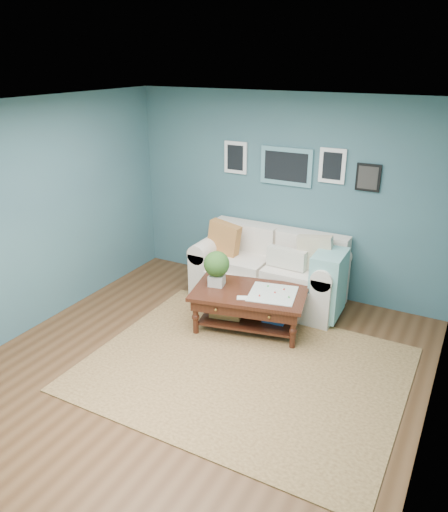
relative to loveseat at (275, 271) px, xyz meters
The scene contains 4 objects.
room_shell 2.18m from the loveseat, 92.29° to the right, with size 5.00×5.02×2.70m.
area_rug 1.75m from the loveseat, 78.13° to the right, with size 3.26×2.61×0.01m, color brown.
loveseat is the anchor object (origin of this frame).
coffee_table 0.86m from the loveseat, 93.34° to the right, with size 1.48×1.05×0.94m.
Camera 1 is at (2.37, -3.69, 3.13)m, focal length 35.00 mm.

